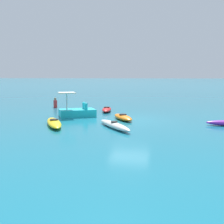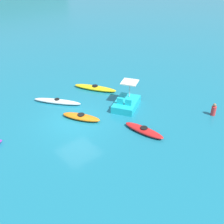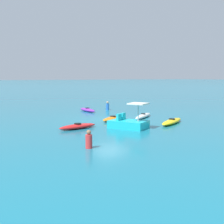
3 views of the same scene
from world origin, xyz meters
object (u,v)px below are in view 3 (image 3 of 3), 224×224
at_px(kayak_orange, 113,118).
at_px(kayak_red, 78,126).
at_px(kayak_purple, 87,110).
at_px(person_by_kayaks, 89,140).
at_px(pedal_boat_cyan, 129,123).
at_px(person_near_shore, 108,106).
at_px(kayak_yellow, 172,121).
at_px(kayak_white, 143,116).

xyz_separation_m(kayak_orange, kayak_red, (1.94, -3.81, -0.00)).
relative_size(kayak_purple, person_by_kayaks, 3.26).
bearing_deg(pedal_boat_cyan, person_near_shore, 157.54).
bearing_deg(person_near_shore, person_by_kayaks, -33.04).
bearing_deg(pedal_boat_cyan, kayak_yellow, 88.58).
relative_size(kayak_white, kayak_red, 1.15).
distance_m(kayak_white, pedal_boat_cyan, 5.03).
bearing_deg(kayak_purple, kayak_yellow, 11.00).
bearing_deg(kayak_white, person_by_kayaks, -50.27).
height_order(kayak_purple, pedal_boat_cyan, pedal_boat_cyan).
xyz_separation_m(kayak_white, pedal_boat_cyan, (3.38, -3.72, 0.17)).
bearing_deg(kayak_orange, pedal_boat_cyan, -13.47).
bearing_deg(person_by_kayaks, person_near_shore, 146.96).
distance_m(pedal_boat_cyan, person_near_shore, 10.69).
relative_size(kayak_white, person_near_shore, 3.66).
relative_size(kayak_purple, kayak_orange, 1.08).
distance_m(kayak_white, person_by_kayaks, 10.93).
height_order(kayak_red, kayak_yellow, same).
distance_m(kayak_white, person_near_shore, 6.51).
distance_m(kayak_purple, kayak_orange, 6.45).
bearing_deg(kayak_yellow, kayak_purple, -169.00).
bearing_deg(person_by_kayaks, kayak_red, 161.51).
bearing_deg(pedal_boat_cyan, kayak_orange, 166.53).
xyz_separation_m(kayak_purple, kayak_red, (8.31, -4.76, 0.00)).
bearing_deg(kayak_purple, person_by_kayaks, -25.77).
bearing_deg(kayak_white, kayak_orange, -89.73).
bearing_deg(person_by_kayaks, kayak_purple, 154.23).
height_order(kayak_purple, kayak_orange, same).
distance_m(person_near_shore, person_by_kayaks, 16.08).
bearing_deg(kayak_purple, kayak_red, -29.80).
xyz_separation_m(kayak_red, person_near_shore, (-8.44, 7.08, 0.22)).
distance_m(pedal_boat_cyan, person_by_kayaks, 5.91).
bearing_deg(person_near_shore, kayak_red, -39.99).
relative_size(kayak_purple, person_near_shore, 3.26).
bearing_deg(kayak_red, pedal_boat_cyan, 64.52).
bearing_deg(kayak_orange, person_by_kayaks, -38.23).
bearing_deg(person_near_shore, kayak_purple, -86.71).
bearing_deg(kayak_purple, pedal_boat_cyan, -10.24).
bearing_deg(person_by_kayaks, kayak_white, 129.73).
height_order(kayak_orange, pedal_boat_cyan, pedal_boat_cyan).
relative_size(kayak_white, pedal_boat_cyan, 1.14).
distance_m(kayak_red, kayak_yellow, 6.84).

